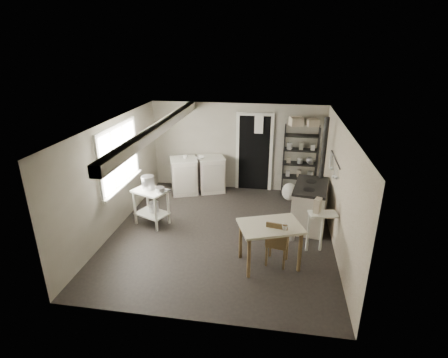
# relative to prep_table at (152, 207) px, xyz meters

# --- Properties ---
(floor) EXTENTS (5.00, 5.00, 0.00)m
(floor) POSITION_rel_prep_table_xyz_m (1.57, -0.17, -0.40)
(floor) COLOR black
(floor) RESTS_ON ground
(ceiling) EXTENTS (5.00, 5.00, 0.00)m
(ceiling) POSITION_rel_prep_table_xyz_m (1.57, -0.17, 1.90)
(ceiling) COLOR silver
(ceiling) RESTS_ON wall_back
(wall_back) EXTENTS (4.50, 0.02, 2.30)m
(wall_back) POSITION_rel_prep_table_xyz_m (1.57, 2.33, 0.75)
(wall_back) COLOR #9D9786
(wall_back) RESTS_ON ground
(wall_front) EXTENTS (4.50, 0.02, 2.30)m
(wall_front) POSITION_rel_prep_table_xyz_m (1.57, -2.67, 0.75)
(wall_front) COLOR #9D9786
(wall_front) RESTS_ON ground
(wall_left) EXTENTS (0.02, 5.00, 2.30)m
(wall_left) POSITION_rel_prep_table_xyz_m (-0.68, -0.17, 0.75)
(wall_left) COLOR #9D9786
(wall_left) RESTS_ON ground
(wall_right) EXTENTS (0.02, 5.00, 2.30)m
(wall_right) POSITION_rel_prep_table_xyz_m (3.82, -0.17, 0.75)
(wall_right) COLOR #9D9786
(wall_right) RESTS_ON ground
(window) EXTENTS (0.12, 1.76, 1.28)m
(window) POSITION_rel_prep_table_xyz_m (-0.65, 0.03, 1.10)
(window) COLOR silver
(window) RESTS_ON wall_left
(doorway) EXTENTS (0.96, 0.10, 2.08)m
(doorway) POSITION_rel_prep_table_xyz_m (2.02, 2.30, 0.60)
(doorway) COLOR silver
(doorway) RESTS_ON ground
(ceiling_beam) EXTENTS (0.18, 5.00, 0.18)m
(ceiling_beam) POSITION_rel_prep_table_xyz_m (0.37, -0.17, 1.80)
(ceiling_beam) COLOR silver
(ceiling_beam) RESTS_ON ceiling
(wallpaper_panel) EXTENTS (0.01, 5.00, 2.30)m
(wallpaper_panel) POSITION_rel_prep_table_xyz_m (3.81, -0.17, 0.75)
(wallpaper_panel) COLOR #BDB29A
(wallpaper_panel) RESTS_ON wall_right
(utensil_rail) EXTENTS (0.06, 1.20, 0.44)m
(utensil_rail) POSITION_rel_prep_table_xyz_m (3.76, 0.43, 1.15)
(utensil_rail) COLOR silver
(utensil_rail) RESTS_ON wall_right
(prep_table) EXTENTS (0.84, 0.73, 0.80)m
(prep_table) POSITION_rel_prep_table_xyz_m (0.00, 0.00, 0.00)
(prep_table) COLOR silver
(prep_table) RESTS_ON ground
(stockpot) EXTENTS (0.32, 0.32, 0.29)m
(stockpot) POSITION_rel_prep_table_xyz_m (-0.06, 0.07, 0.54)
(stockpot) COLOR silver
(stockpot) RESTS_ON prep_table
(saucepan) EXTENTS (0.23, 0.23, 0.11)m
(saucepan) POSITION_rel_prep_table_xyz_m (0.24, -0.06, 0.45)
(saucepan) COLOR silver
(saucepan) RESTS_ON prep_table
(bucket) EXTENTS (0.25, 0.25, 0.22)m
(bucket) POSITION_rel_prep_table_xyz_m (0.03, 0.05, -0.02)
(bucket) COLOR silver
(bucket) RESTS_ON prep_table
(base_cabinets) EXTENTS (1.57, 1.09, 0.95)m
(base_cabinets) POSITION_rel_prep_table_xyz_m (0.59, 1.89, 0.06)
(base_cabinets) COLOR beige
(base_cabinets) RESTS_ON ground
(mixing_bowl) EXTENTS (0.37, 0.37, 0.07)m
(mixing_bowl) POSITION_rel_prep_table_xyz_m (0.68, 1.82, 0.56)
(mixing_bowl) COLOR silver
(mixing_bowl) RESTS_ON base_cabinets
(counter_cup) EXTENTS (0.13, 0.13, 0.09)m
(counter_cup) POSITION_rel_prep_table_xyz_m (0.29, 1.80, 0.56)
(counter_cup) COLOR silver
(counter_cup) RESTS_ON base_cabinets
(shelf_rack) EXTENTS (0.87, 0.36, 1.83)m
(shelf_rack) POSITION_rel_prep_table_xyz_m (3.20, 2.13, 0.55)
(shelf_rack) COLOR black
(shelf_rack) RESTS_ON ground
(shelf_jar) EXTENTS (0.12, 0.12, 0.20)m
(shelf_jar) POSITION_rel_prep_table_xyz_m (2.91, 2.08, 0.97)
(shelf_jar) COLOR silver
(shelf_jar) RESTS_ON shelf_rack
(storage_box_a) EXTENTS (0.37, 0.34, 0.21)m
(storage_box_a) POSITION_rel_prep_table_xyz_m (3.03, 2.10, 1.61)
(storage_box_a) COLOR beige
(storage_box_a) RESTS_ON shelf_rack
(storage_box_b) EXTENTS (0.34, 0.32, 0.17)m
(storage_box_b) POSITION_rel_prep_table_xyz_m (3.41, 2.11, 1.59)
(storage_box_b) COLOR beige
(storage_box_b) RESTS_ON shelf_rack
(stove) EXTENTS (0.84, 1.27, 0.93)m
(stove) POSITION_rel_prep_table_xyz_m (3.36, 0.49, 0.04)
(stove) COLOR beige
(stove) RESTS_ON ground
(stovepipe) EXTENTS (0.13, 0.13, 1.41)m
(stovepipe) POSITION_rel_prep_table_xyz_m (3.61, 0.99, 1.19)
(stovepipe) COLOR black
(stovepipe) RESTS_ON stove
(side_ledge) EXTENTS (0.56, 0.36, 0.80)m
(side_ledge) POSITION_rel_prep_table_xyz_m (3.52, -0.51, 0.03)
(side_ledge) COLOR silver
(side_ledge) RESTS_ON ground
(oats_box) EXTENTS (0.17, 0.21, 0.27)m
(oats_box) POSITION_rel_prep_table_xyz_m (3.41, -0.48, 0.61)
(oats_box) COLOR beige
(oats_box) RESTS_ON side_ledge
(work_table) EXTENTS (1.24, 1.05, 0.80)m
(work_table) POSITION_rel_prep_table_xyz_m (2.58, -1.11, -0.02)
(work_table) COLOR beige
(work_table) RESTS_ON ground
(table_cup) EXTENTS (0.11, 0.11, 0.10)m
(table_cup) POSITION_rel_prep_table_xyz_m (2.82, -1.25, 0.41)
(table_cup) COLOR silver
(table_cup) RESTS_ON work_table
(chair) EXTENTS (0.43, 0.45, 0.89)m
(chair) POSITION_rel_prep_table_xyz_m (2.72, -1.04, 0.08)
(chair) COLOR brown
(chair) RESTS_ON ground
(flour_sack) EXTENTS (0.45, 0.41, 0.45)m
(flour_sack) POSITION_rel_prep_table_xyz_m (2.98, 1.73, -0.16)
(flour_sack) COLOR white
(flour_sack) RESTS_ON ground
(floor_crock) EXTENTS (0.13, 0.13, 0.14)m
(floor_crock) POSITION_rel_prep_table_xyz_m (3.01, -0.21, -0.33)
(floor_crock) COLOR silver
(floor_crock) RESTS_ON ground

